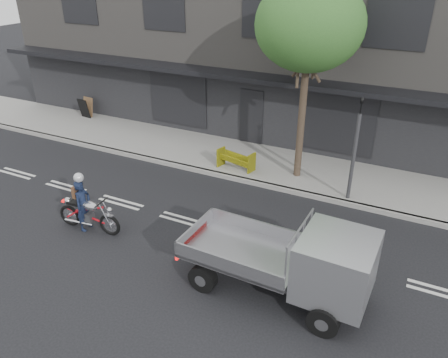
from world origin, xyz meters
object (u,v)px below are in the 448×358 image
motorcycle (88,213)px  construction_barrier (234,161)px  street_tree (310,25)px  flatbed_ute (317,264)px  rider (83,205)px  traffic_light_pole (354,156)px  sandwich_board (84,109)px

motorcycle → construction_barrier: (2.22, 5.15, -0.02)m
street_tree → construction_barrier: 5.28m
street_tree → flatbed_ute: 7.60m
rider → construction_barrier: size_ratio=1.17×
traffic_light_pole → construction_barrier: (-4.18, 0.15, -1.13)m
rider → construction_barrier: bearing=-29.7°
traffic_light_pole → motorcycle: (-6.40, -5.00, -1.10)m
sandwich_board → construction_barrier: bearing=-7.1°
street_tree → traffic_light_pole: 4.23m
flatbed_ute → sandwich_board: 15.32m
construction_barrier → sandwich_board: 9.19m
traffic_light_pole → flatbed_ute: (0.31, -5.10, -0.50)m
rider → sandwich_board: size_ratio=1.66×
street_tree → rider: street_tree is taller
construction_barrier → sandwich_board: bearing=167.0°
sandwich_board → motorcycle: bearing=-41.0°
motorcycle → sandwich_board: sandwich_board is taller
flatbed_ute → construction_barrier: 6.94m
motorcycle → sandwich_board: (-6.74, 7.21, 0.07)m
street_tree → sandwich_board: street_tree is taller
rider → flatbed_ute: flatbed_ute is taller
motorcycle → street_tree: bearing=48.1°
rider → construction_barrier: (2.37, 5.15, -0.25)m
rider → flatbed_ute: (6.86, -0.10, 0.37)m
construction_barrier → traffic_light_pole: bearing=-2.1°
street_tree → flatbed_ute: street_tree is taller
street_tree → motorcycle: street_tree is taller
construction_barrier → sandwich_board: (-8.96, 2.06, 0.09)m
flatbed_ute → sandwich_board: size_ratio=4.70×
rider → sandwich_board: rider is taller
motorcycle → construction_barrier: motorcycle is taller
construction_barrier → sandwich_board: size_ratio=1.43×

